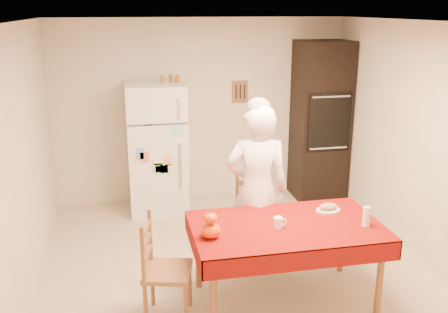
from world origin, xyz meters
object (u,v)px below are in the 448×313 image
object	(u,v)px
seated_woman	(257,190)
coffee_mug	(278,223)
oven_cabinet	(320,121)
dining_table	(286,232)
bread_plate	(328,210)
refrigerator	(157,148)
pumpkin_lower	(211,230)
chair_far	(256,215)
wine_glass	(366,216)
chair_left	(160,265)

from	to	relation	value
seated_woman	coffee_mug	world-z (taller)	seated_woman
oven_cabinet	dining_table	bearing A→B (deg)	-117.86
bread_plate	coffee_mug	bearing A→B (deg)	-155.85
refrigerator	coffee_mug	size ratio (longest dim) A/B	17.00
pumpkin_lower	bread_plate	xyz separation A→B (m)	(1.20, 0.33, -0.06)
chair_far	bread_plate	size ratio (longest dim) A/B	3.96
seated_woman	wine_glass	size ratio (longest dim) A/B	9.95
oven_cabinet	wine_glass	xyz separation A→B (m)	(-0.63, -2.65, -0.25)
oven_cabinet	chair_left	size ratio (longest dim) A/B	2.32
oven_cabinet	dining_table	size ratio (longest dim) A/B	1.29
wine_glass	bread_plate	xyz separation A→B (m)	(-0.20, 0.37, -0.08)
refrigerator	coffee_mug	distance (m)	2.64
dining_table	pumpkin_lower	distance (m)	0.73
seated_woman	wine_glass	bearing A→B (deg)	144.56
chair_left	wine_glass	xyz separation A→B (m)	(1.83, -0.11, 0.34)
chair_left	oven_cabinet	bearing A→B (deg)	-31.03
refrigerator	oven_cabinet	xyz separation A→B (m)	(2.28, 0.05, 0.25)
seated_woman	oven_cabinet	bearing A→B (deg)	-118.77
oven_cabinet	chair_left	bearing A→B (deg)	-134.09
refrigerator	seated_woman	distance (m)	2.03
pumpkin_lower	wine_glass	world-z (taller)	wine_glass
pumpkin_lower	wine_glass	bearing A→B (deg)	-1.89
refrigerator	chair_left	world-z (taller)	refrigerator
chair_left	pumpkin_lower	size ratio (longest dim) A/B	5.49
seated_woman	wine_glass	xyz separation A→B (m)	(0.80, -0.76, -0.03)
dining_table	coffee_mug	bearing A→B (deg)	-153.54
refrigerator	bread_plate	world-z (taller)	refrigerator
refrigerator	seated_woman	bearing A→B (deg)	-65.01
dining_table	coffee_mug	distance (m)	0.16
coffee_mug	wine_glass	world-z (taller)	wine_glass
dining_table	chair_left	bearing A→B (deg)	-177.74
chair_left	refrigerator	bearing A→B (deg)	9.05
seated_woman	wine_glass	distance (m)	1.10
refrigerator	wine_glass	bearing A→B (deg)	-57.56
refrigerator	pumpkin_lower	world-z (taller)	refrigerator
oven_cabinet	coffee_mug	distance (m)	2.92
chair_far	seated_woman	bearing A→B (deg)	-101.97
refrigerator	chair_left	xyz separation A→B (m)	(-0.17, -2.49, -0.34)
coffee_mug	bread_plate	distance (m)	0.64
chair_far	chair_left	world-z (taller)	same
refrigerator	bread_plate	xyz separation A→B (m)	(1.45, -2.23, -0.08)
refrigerator	dining_table	bearing A→B (deg)	-68.43
wine_glass	seated_woman	bearing A→B (deg)	136.23
oven_cabinet	chair_left	distance (m)	3.58
refrigerator	seated_woman	size ratio (longest dim) A/B	0.97
refrigerator	pumpkin_lower	size ratio (longest dim) A/B	9.83
chair_left	coffee_mug	xyz separation A→B (m)	(1.04, -0.00, 0.30)
wine_glass	oven_cabinet	bearing A→B (deg)	76.66
chair_far	chair_left	bearing A→B (deg)	-139.59
bread_plate	oven_cabinet	bearing A→B (deg)	70.02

